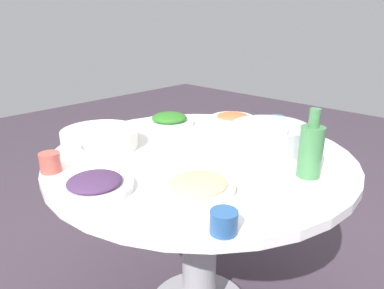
# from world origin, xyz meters

# --- Properties ---
(round_dining_table) EXTENTS (1.12, 1.12, 0.75)m
(round_dining_table) POSITION_xyz_m (0.00, 0.00, 0.58)
(round_dining_table) COLOR #99999E
(round_dining_table) RESTS_ON ground
(rice_bowl) EXTENTS (0.29, 0.29, 0.10)m
(rice_bowl) POSITION_xyz_m (-0.21, 0.16, 0.80)
(rice_bowl) COLOR #B2B5BA
(rice_bowl) RESTS_ON round_dining_table
(soup_bowl) EXTENTS (0.29, 0.29, 0.07)m
(soup_bowl) POSITION_xyz_m (0.22, -0.32, 0.79)
(soup_bowl) COLOR white
(soup_bowl) RESTS_ON round_dining_table
(dish_noodles) EXTENTS (0.22, 0.22, 0.04)m
(dish_noodles) POSITION_xyz_m (0.23, 0.20, 0.77)
(dish_noodles) COLOR silver
(dish_noodles) RESTS_ON round_dining_table
(dish_greens) EXTENTS (0.23, 0.23, 0.05)m
(dish_greens) POSITION_xyz_m (-0.18, -0.35, 0.77)
(dish_greens) COLOR white
(dish_greens) RESTS_ON round_dining_table
(dish_eggplant) EXTENTS (0.22, 0.22, 0.05)m
(dish_eggplant) POSITION_xyz_m (0.43, -0.02, 0.77)
(dish_eggplant) COLOR silver
(dish_eggplant) RESTS_ON round_dining_table
(dish_tofu_braise) EXTENTS (0.21, 0.21, 0.04)m
(dish_tofu_braise) POSITION_xyz_m (-0.41, -0.16, 0.77)
(dish_tofu_braise) COLOR silver
(dish_tofu_braise) RESTS_ON round_dining_table
(green_bottle) EXTENTS (0.07, 0.07, 0.22)m
(green_bottle) POSITION_xyz_m (-0.09, 0.38, 0.84)
(green_bottle) COLOR #418049
(green_bottle) RESTS_ON round_dining_table
(tea_cup_near) EXTENTS (0.07, 0.07, 0.05)m
(tea_cup_near) POSITION_xyz_m (-0.48, 0.04, 0.78)
(tea_cup_near) COLOR #315E9D
(tea_cup_near) RESTS_ON round_dining_table
(tea_cup_far) EXTENTS (0.07, 0.07, 0.06)m
(tea_cup_far) POSITION_xyz_m (0.35, 0.39, 0.78)
(tea_cup_far) COLOR #2A5692
(tea_cup_far) RESTS_ON round_dining_table
(tea_cup_side) EXTENTS (0.07, 0.07, 0.06)m
(tea_cup_side) POSITION_xyz_m (0.46, -0.24, 0.78)
(tea_cup_side) COLOR #C15347
(tea_cup_side) RESTS_ON round_dining_table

